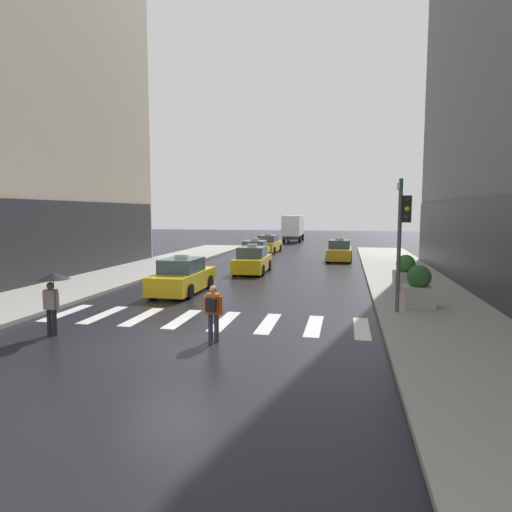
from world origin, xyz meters
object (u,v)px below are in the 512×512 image
(taxi_lead, at_px, (183,277))
(pedestrian_with_umbrella, at_px, (53,287))
(taxi_third, at_px, (255,252))
(pedestrian_with_backpack, at_px, (213,309))
(box_truck, at_px, (293,227))
(planter_mid_block, at_px, (405,273))
(taxi_fourth, at_px, (339,251))
(planter_near_corner, at_px, (419,288))
(traffic_light_pole, at_px, (403,226))
(taxi_second, at_px, (252,261))
(taxi_fifth, at_px, (268,245))

(taxi_lead, relative_size, pedestrian_with_umbrella, 2.35)
(taxi_third, xyz_separation_m, pedestrian_with_backpack, (3.08, -20.49, 0.25))
(box_truck, distance_m, planter_mid_block, 35.51)
(taxi_fourth, relative_size, box_truck, 0.60)
(pedestrian_with_backpack, bearing_deg, taxi_third, 98.55)
(planter_near_corner, bearing_deg, traffic_light_pole, -126.38)
(taxi_second, xyz_separation_m, planter_near_corner, (8.49, -9.16, 0.15))
(taxi_second, height_order, taxi_third, same)
(taxi_fourth, bearing_deg, taxi_lead, -114.38)
(taxi_fifth, height_order, planter_near_corner, taxi_fifth)
(planter_mid_block, bearing_deg, taxi_third, 131.83)
(taxi_fifth, height_order, planter_mid_block, taxi_fifth)
(taxi_third, bearing_deg, planter_mid_block, -48.17)
(traffic_light_pole, xyz_separation_m, taxi_fifth, (-9.18, 24.16, -2.53))
(pedestrian_with_backpack, xyz_separation_m, planter_mid_block, (6.55, 9.74, -0.10))
(taxi_third, xyz_separation_m, pedestrian_with_umbrella, (-1.87, -20.86, 0.79))
(taxi_lead, relative_size, taxi_fifth, 0.99)
(taxi_lead, relative_size, box_truck, 0.60)
(taxi_lead, distance_m, taxi_third, 13.28)
(taxi_lead, relative_size, pedestrian_with_backpack, 2.77)
(taxi_second, xyz_separation_m, pedestrian_with_backpack, (2.00, -14.64, 0.25))
(taxi_lead, relative_size, taxi_second, 1.00)
(taxi_lead, distance_m, pedestrian_with_backpack, 8.15)
(taxi_fourth, distance_m, taxi_fifth, 8.94)
(taxi_lead, height_order, box_truck, box_truck)
(taxi_fifth, xyz_separation_m, pedestrian_with_umbrella, (-1.48, -28.94, 0.79))
(pedestrian_with_umbrella, distance_m, planter_mid_block, 15.32)
(pedestrian_with_backpack, height_order, planter_mid_block, planter_mid_block)
(traffic_light_pole, relative_size, taxi_lead, 1.05)
(planter_mid_block, bearing_deg, traffic_light_pole, -99.02)
(traffic_light_pole, height_order, box_truck, traffic_light_pole)
(taxi_second, bearing_deg, pedestrian_with_backpack, -82.24)
(planter_mid_block, bearing_deg, taxi_fourth, 104.36)
(taxi_fifth, bearing_deg, planter_mid_block, -61.98)
(traffic_light_pole, bearing_deg, taxi_lead, 163.43)
(box_truck, xyz_separation_m, planter_mid_block, (9.53, -34.19, -0.98))
(taxi_lead, distance_m, taxi_second, 7.62)
(traffic_light_pole, distance_m, taxi_second, 13.05)
(traffic_light_pole, relative_size, taxi_third, 1.04)
(taxi_lead, relative_size, taxi_fourth, 1.00)
(pedestrian_with_umbrella, bearing_deg, planter_mid_block, 41.31)
(box_truck, relative_size, pedestrian_with_backpack, 4.59)
(taxi_fourth, relative_size, taxi_fifth, 0.99)
(taxi_second, bearing_deg, pedestrian_with_umbrella, -101.14)
(traffic_light_pole, xyz_separation_m, taxi_fourth, (-2.46, 18.25, -2.53))
(pedestrian_with_backpack, distance_m, planter_mid_block, 11.73)
(taxi_fourth, height_order, pedestrian_with_backpack, taxi_fourth)
(taxi_second, bearing_deg, box_truck, 91.93)
(taxi_lead, bearing_deg, traffic_light_pole, -16.57)
(taxi_lead, bearing_deg, taxi_third, 87.07)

